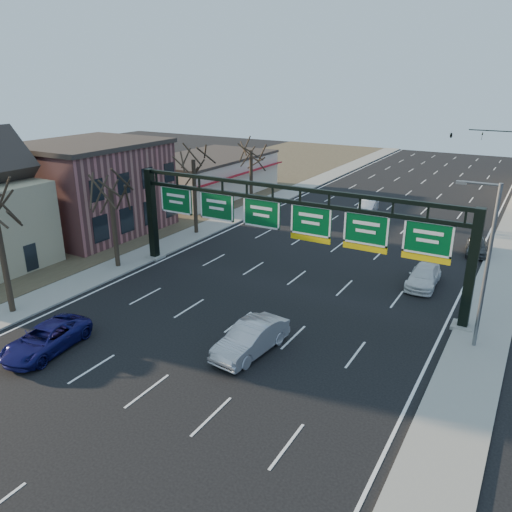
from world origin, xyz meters
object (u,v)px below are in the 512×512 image
Objects in this scene: sign_gantry at (288,224)px; car_silver_sedan at (251,338)px; car_blue_suv at (46,339)px; car_white_wagon at (424,276)px.

sign_gantry is 9.66m from car_silver_sedan.
car_blue_suv is at bearing -117.47° from sign_gantry.
car_silver_sedan reaches higher than car_white_wagon.
car_white_wagon is at bearing 32.85° from sign_gantry.
car_silver_sedan is at bearing 21.71° from car_blue_suv.
car_white_wagon is at bearing 43.65° from car_blue_suv.
sign_gantry is 10.42m from car_white_wagon.
car_silver_sedan is 1.07× the size of car_white_wagon.
car_silver_sedan is (2.26, -8.59, -3.80)m from sign_gantry.
car_blue_suv is 1.02× the size of car_silver_sedan.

